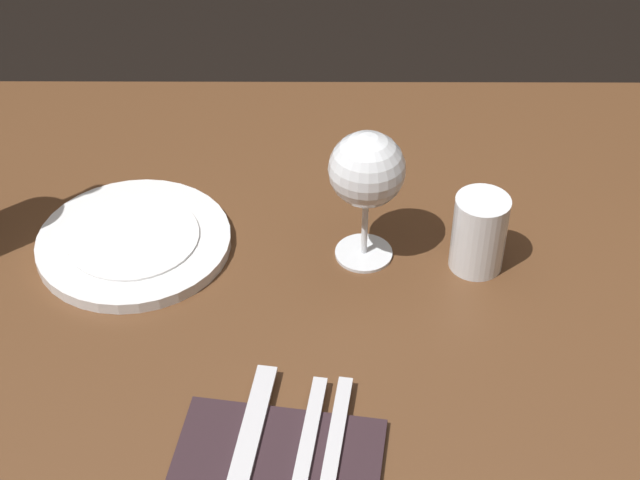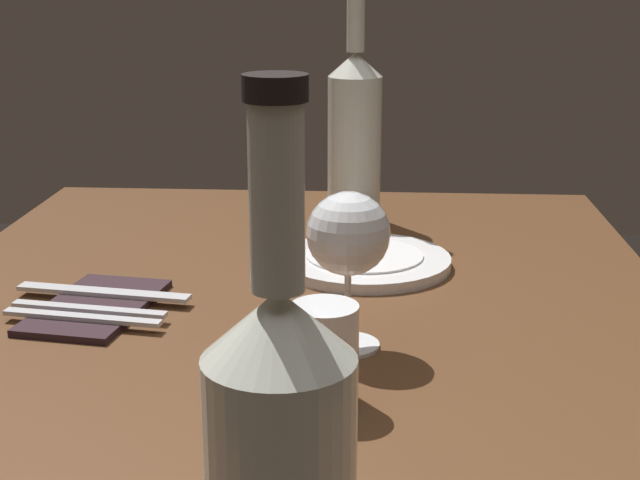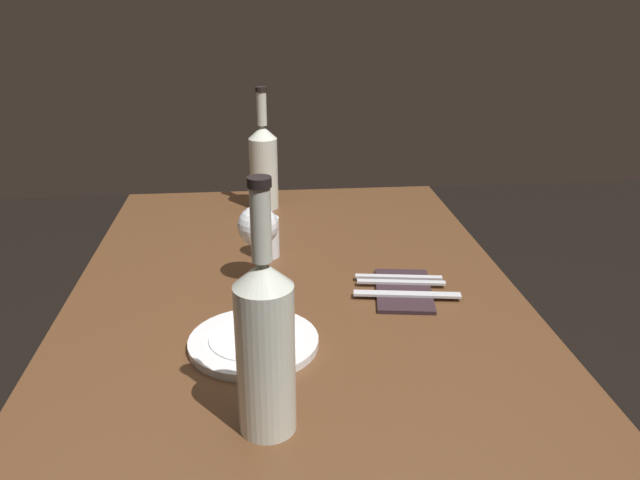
{
  "view_description": "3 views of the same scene",
  "coord_description": "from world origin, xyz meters",
  "px_view_note": "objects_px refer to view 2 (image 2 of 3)",
  "views": [
    {
      "loc": [
        0.02,
        0.77,
        1.48
      ],
      "look_at": [
        0.02,
        -0.03,
        0.8
      ],
      "focal_mm": 54.75,
      "sensor_mm": 36.0,
      "label": 1
    },
    {
      "loc": [
        -0.91,
        -0.1,
        1.12
      ],
      "look_at": [
        -0.02,
        -0.04,
        0.85
      ],
      "focal_mm": 52.2,
      "sensor_mm": 36.0,
      "label": 2
    },
    {
      "loc": [
        1.2,
        -0.06,
        1.32
      ],
      "look_at": [
        -0.05,
        0.06,
        0.82
      ],
      "focal_mm": 36.03,
      "sensor_mm": 36.0,
      "label": 3
    }
  ],
  "objects_px": {
    "water_tumbler": "(324,359)",
    "fork_inner": "(89,309)",
    "folded_napkin": "(96,307)",
    "fork_outer": "(82,317)",
    "table_knife": "(103,292)",
    "wine_bottle_second": "(355,133)",
    "dinner_plate": "(364,261)",
    "wine_glass_left": "(348,238)"
  },
  "relations": [
    {
      "from": "dinner_plate",
      "to": "folded_napkin",
      "type": "xyz_separation_m",
      "value": [
        -0.18,
        0.3,
        -0.0
      ]
    },
    {
      "from": "wine_glass_left",
      "to": "fork_inner",
      "type": "xyz_separation_m",
      "value": [
        0.06,
        0.29,
        -0.11
      ]
    },
    {
      "from": "wine_bottle_second",
      "to": "fork_inner",
      "type": "xyz_separation_m",
      "value": [
        -0.42,
        0.28,
        -0.12
      ]
    },
    {
      "from": "water_tumbler",
      "to": "fork_inner",
      "type": "xyz_separation_m",
      "value": [
        0.19,
        0.27,
        -0.03
      ]
    },
    {
      "from": "dinner_plate",
      "to": "fork_outer",
      "type": "relative_size",
      "value": 1.24
    },
    {
      "from": "dinner_plate",
      "to": "wine_glass_left",
      "type": "bearing_deg",
      "value": 177.31
    },
    {
      "from": "fork_inner",
      "to": "fork_outer",
      "type": "xyz_separation_m",
      "value": [
        -0.03,
        0.0,
        0.0
      ]
    },
    {
      "from": "wine_glass_left",
      "to": "fork_outer",
      "type": "height_order",
      "value": "wine_glass_left"
    },
    {
      "from": "wine_bottle_second",
      "to": "fork_outer",
      "type": "height_order",
      "value": "wine_bottle_second"
    },
    {
      "from": "water_tumbler",
      "to": "fork_outer",
      "type": "distance_m",
      "value": 0.32
    },
    {
      "from": "folded_napkin",
      "to": "fork_inner",
      "type": "relative_size",
      "value": 1.13
    },
    {
      "from": "table_knife",
      "to": "wine_glass_left",
      "type": "bearing_deg",
      "value": -112.13
    },
    {
      "from": "folded_napkin",
      "to": "fork_outer",
      "type": "relative_size",
      "value": 1.13
    },
    {
      "from": "wine_bottle_second",
      "to": "wine_glass_left",
      "type": "bearing_deg",
      "value": -179.04
    },
    {
      "from": "wine_glass_left",
      "to": "fork_outer",
      "type": "distance_m",
      "value": 0.31
    },
    {
      "from": "folded_napkin",
      "to": "fork_outer",
      "type": "distance_m",
      "value": 0.05
    },
    {
      "from": "fork_outer",
      "to": "wine_bottle_second",
      "type": "bearing_deg",
      "value": -32.01
    },
    {
      "from": "folded_napkin",
      "to": "wine_bottle_second",
      "type": "bearing_deg",
      "value": -35.13
    },
    {
      "from": "dinner_plate",
      "to": "table_knife",
      "type": "height_order",
      "value": "dinner_plate"
    },
    {
      "from": "folded_napkin",
      "to": "table_knife",
      "type": "bearing_deg",
      "value": 0.0
    },
    {
      "from": "wine_glass_left",
      "to": "fork_outer",
      "type": "xyz_separation_m",
      "value": [
        0.04,
        0.29,
        -0.11
      ]
    },
    {
      "from": "dinner_plate",
      "to": "fork_inner",
      "type": "height_order",
      "value": "dinner_plate"
    },
    {
      "from": "water_tumbler",
      "to": "folded_napkin",
      "type": "relative_size",
      "value": 0.45
    },
    {
      "from": "wine_bottle_second",
      "to": "fork_outer",
      "type": "relative_size",
      "value": 2.02
    },
    {
      "from": "fork_outer",
      "to": "folded_napkin",
      "type": "bearing_deg",
      "value": -0.0
    },
    {
      "from": "wine_bottle_second",
      "to": "fork_inner",
      "type": "bearing_deg",
      "value": 146.49
    },
    {
      "from": "water_tumbler",
      "to": "fork_inner",
      "type": "relative_size",
      "value": 0.51
    },
    {
      "from": "wine_bottle_second",
      "to": "water_tumbler",
      "type": "bearing_deg",
      "value": 179.26
    },
    {
      "from": "fork_outer",
      "to": "fork_inner",
      "type": "bearing_deg",
      "value": 0.0
    },
    {
      "from": "folded_napkin",
      "to": "fork_outer",
      "type": "height_order",
      "value": "fork_outer"
    },
    {
      "from": "wine_bottle_second",
      "to": "folded_napkin",
      "type": "xyz_separation_m",
      "value": [
        -0.4,
        0.28,
        -0.13
      ]
    },
    {
      "from": "table_knife",
      "to": "water_tumbler",
      "type": "bearing_deg",
      "value": -131.77
    },
    {
      "from": "dinner_plate",
      "to": "table_knife",
      "type": "relative_size",
      "value": 1.06
    },
    {
      "from": "wine_glass_left",
      "to": "table_knife",
      "type": "distance_m",
      "value": 0.33
    },
    {
      "from": "fork_inner",
      "to": "dinner_plate",
      "type": "bearing_deg",
      "value": -55.98
    },
    {
      "from": "fork_inner",
      "to": "table_knife",
      "type": "distance_m",
      "value": 0.06
    },
    {
      "from": "water_tumbler",
      "to": "fork_outer",
      "type": "bearing_deg",
      "value": 59.08
    },
    {
      "from": "water_tumbler",
      "to": "table_knife",
      "type": "bearing_deg",
      "value": 48.23
    },
    {
      "from": "folded_napkin",
      "to": "table_knife",
      "type": "relative_size",
      "value": 0.97
    },
    {
      "from": "water_tumbler",
      "to": "dinner_plate",
      "type": "height_order",
      "value": "water_tumbler"
    },
    {
      "from": "wine_glass_left",
      "to": "water_tumbler",
      "type": "bearing_deg",
      "value": 172.74
    },
    {
      "from": "water_tumbler",
      "to": "fork_inner",
      "type": "height_order",
      "value": "water_tumbler"
    }
  ]
}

